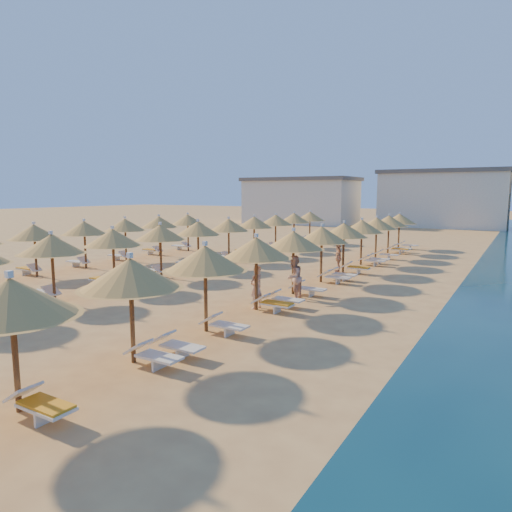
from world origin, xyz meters
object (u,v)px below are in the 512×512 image
Objects in this scene: beachgoer_c at (338,258)px; beachgoer_b at (294,277)px; beachgoer_a at (256,287)px; parasol_row_west at (180,231)px; parasol_row_east at (308,238)px.

beachgoer_c is 7.14m from beachgoer_b.
beachgoer_b is at bearing 178.70° from beachgoer_a.
beachgoer_b is (0.72, -7.10, 0.11)m from beachgoer_c.
parasol_row_west reaches higher than beachgoer_b.
beachgoer_b is (0.44, -2.42, -1.40)m from parasol_row_east.
beachgoer_b reaches higher than beachgoer_c.
parasol_row_west is at bearing -108.68° from beachgoer_a.
parasol_row_west is at bearing 180.00° from parasol_row_east.
beachgoer_a is at bearing -25.20° from beachgoer_c.
parasol_row_west reaches higher than beachgoer_a.
parasol_row_west is at bearing -83.99° from beachgoer_c.
parasol_row_east is 4.92m from beachgoer_c.
beachgoer_b is (8.09, -2.42, -1.40)m from parasol_row_west.
parasol_row_west is 23.23× the size of beachgoer_c.
parasol_row_east reaches higher than beachgoer_c.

